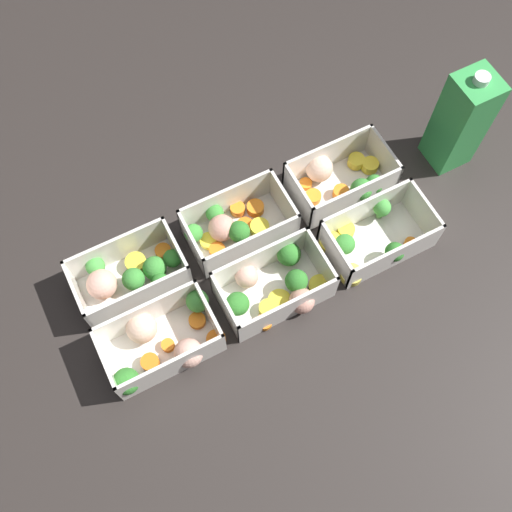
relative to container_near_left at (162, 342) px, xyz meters
name	(u,v)px	position (x,y,z in m)	size (l,w,h in m)	color
ground_plane	(256,262)	(0.19, 0.06, -0.03)	(4.00, 4.00, 0.00)	#282321
container_near_left	(162,342)	(0.00, 0.00, 0.00)	(0.18, 0.12, 0.07)	silver
container_near_center	(276,286)	(0.19, 0.00, 0.00)	(0.18, 0.12, 0.07)	silver
container_near_right	(373,238)	(0.37, 0.00, 0.00)	(0.18, 0.12, 0.07)	silver
container_far_left	(129,276)	(0.00, 0.12, 0.00)	(0.17, 0.11, 0.07)	silver
container_far_center	(233,226)	(0.18, 0.12, 0.00)	(0.17, 0.10, 0.07)	silver
container_far_right	(341,178)	(0.38, 0.12, 0.00)	(0.17, 0.12, 0.07)	silver
juice_carton	(461,121)	(0.58, 0.09, 0.07)	(0.07, 0.07, 0.20)	green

